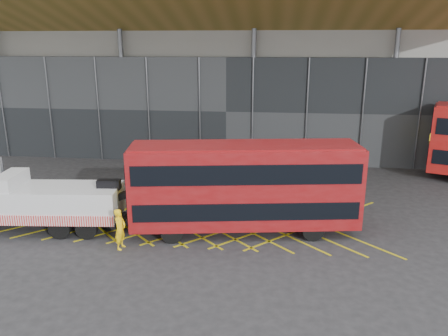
# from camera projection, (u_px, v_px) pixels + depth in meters

# --- Properties ---
(ground_plane) EXTENTS (120.00, 120.00, 0.00)m
(ground_plane) POSITION_uv_depth(u_px,v_px,m) (165.00, 217.00, 23.46)
(ground_plane) COLOR #252528
(road_markings) EXTENTS (19.96, 7.16, 0.01)m
(road_markings) POSITION_uv_depth(u_px,v_px,m) (195.00, 218.00, 23.28)
(road_markings) COLOR gold
(road_markings) RESTS_ON ground_plane
(construction_building) EXTENTS (55.00, 23.97, 18.00)m
(construction_building) POSITION_uv_depth(u_px,v_px,m) (234.00, 43.00, 38.33)
(construction_building) COLOR gray
(construction_building) RESTS_ON ground_plane
(recovery_truck) EXTENTS (10.13, 3.14, 3.51)m
(recovery_truck) POSITION_uv_depth(u_px,v_px,m) (27.00, 199.00, 21.41)
(recovery_truck) COLOR black
(recovery_truck) RESTS_ON ground_plane
(bus_towed) EXTENTS (11.15, 4.18, 4.43)m
(bus_towed) POSITION_uv_depth(u_px,v_px,m) (244.00, 184.00, 20.93)
(bus_towed) COLOR maroon
(bus_towed) RESTS_ON ground_plane
(worker) EXTENTS (0.55, 0.75, 1.89)m
(worker) POSITION_uv_depth(u_px,v_px,m) (120.00, 229.00, 19.60)
(worker) COLOR yellow
(worker) RESTS_ON ground_plane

